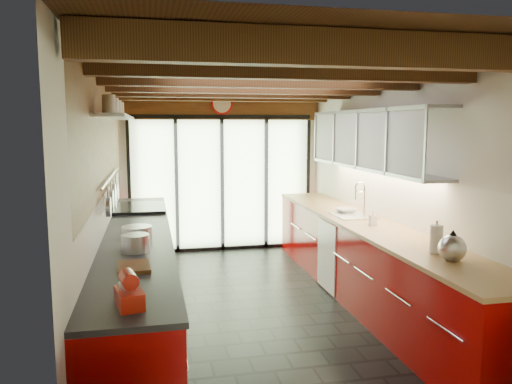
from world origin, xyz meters
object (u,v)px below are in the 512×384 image
Objects in this scene: stand_mixer at (129,292)px; soap_bottle at (373,218)px; kettle at (452,246)px; paper_towel at (436,239)px; bowl at (346,211)px.

stand_mixer is 3.24m from soap_bottle.
stand_mixer is at bearing -168.24° from kettle.
kettle is 1.05× the size of paper_towel.
stand_mixer is 2.65m from paper_towel.
paper_towel is 1.76× the size of soap_bottle.
soap_bottle is 0.68× the size of bowl.
paper_towel reaches higher than soap_bottle.
stand_mixer is 0.96× the size of paper_towel.
soap_bottle is 0.79m from bowl.
stand_mixer is at bearing -132.23° from bowl.
paper_towel is 1.19× the size of bowl.
bowl is at bearing 90.00° from paper_towel.
paper_towel reaches higher than bowl.
soap_bottle reaches higher than bowl.
bowl is (0.00, 2.03, -0.09)m from paper_towel.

